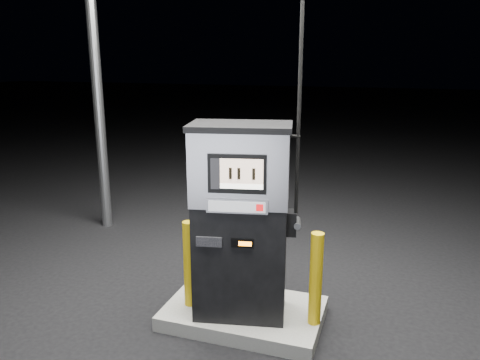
% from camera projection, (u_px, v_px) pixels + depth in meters
% --- Properties ---
extents(ground, '(80.00, 80.00, 0.00)m').
position_uv_depth(ground, '(244.00, 320.00, 4.89)').
color(ground, black).
rests_on(ground, ground).
extents(pump_island, '(1.60, 1.00, 0.15)m').
position_uv_depth(pump_island, '(244.00, 313.00, 4.87)').
color(pump_island, slate).
rests_on(pump_island, ground).
extents(fuel_dispenser, '(1.11, 0.75, 3.99)m').
position_uv_depth(fuel_dispenser, '(241.00, 220.00, 4.51)').
color(fuel_dispenser, black).
rests_on(fuel_dispenser, pump_island).
extents(bollard_left, '(0.14, 0.14, 0.91)m').
position_uv_depth(bollard_left, '(189.00, 264.00, 4.79)').
color(bollard_left, '#C39D0A').
rests_on(bollard_left, pump_island).
extents(bollard_right, '(0.16, 0.16, 0.93)m').
position_uv_depth(bollard_right, '(316.00, 279.00, 4.45)').
color(bollard_right, '#C39D0A').
rests_on(bollard_right, pump_island).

